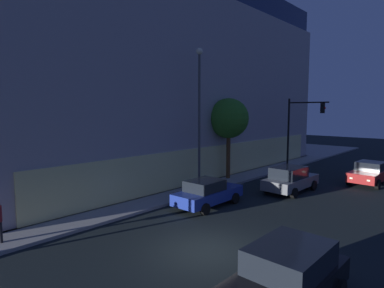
# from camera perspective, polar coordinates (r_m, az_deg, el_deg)

# --- Properties ---
(ground_plane) EXTENTS (120.00, 120.00, 0.00)m
(ground_plane) POSITION_cam_1_polar(r_m,az_deg,el_deg) (12.97, 2.73, -18.61)
(ground_plane) COLOR black
(modern_building) EXTENTS (33.30, 30.87, 16.26)m
(modern_building) POSITION_cam_1_polar(r_m,az_deg,el_deg) (36.25, -14.66, 10.06)
(modern_building) COLOR #4C4C51
(modern_building) RESTS_ON ground
(traffic_light_far_corner) EXTENTS (0.53, 3.61, 6.34)m
(traffic_light_far_corner) POSITION_cam_1_polar(r_m,az_deg,el_deg) (30.76, 18.80, 3.76)
(traffic_light_far_corner) COLOR black
(traffic_light_far_corner) RESTS_ON sidewalk_corner
(street_lamp_sidewalk) EXTENTS (0.44, 0.44, 9.28)m
(street_lamp_sidewalk) POSITION_cam_1_polar(r_m,az_deg,el_deg) (21.10, 1.31, 7.25)
(street_lamp_sidewalk) COLOR #4C4C4C
(street_lamp_sidewalk) RESTS_ON sidewalk_corner
(sidewalk_tree) EXTENTS (3.08, 3.08, 6.19)m
(sidewalk_tree) POSITION_cam_1_polar(r_m,az_deg,el_deg) (24.72, 6.58, 4.52)
(sidewalk_tree) COLOR brown
(sidewalk_tree) RESTS_ON sidewalk_corner
(car_black) EXTENTS (4.68, 2.25, 1.69)m
(car_black) POSITION_cam_1_polar(r_m,az_deg,el_deg) (9.81, 16.38, -21.90)
(car_black) COLOR black
(car_black) RESTS_ON ground
(car_blue) EXTENTS (4.47, 2.07, 1.53)m
(car_blue) POSITION_cam_1_polar(r_m,az_deg,el_deg) (18.24, 2.78, -8.70)
(car_blue) COLOR navy
(car_blue) RESTS_ON ground
(car_grey) EXTENTS (4.61, 2.21, 1.70)m
(car_grey) POSITION_cam_1_polar(r_m,az_deg,el_deg) (22.27, 17.15, -6.01)
(car_grey) COLOR slate
(car_grey) RESTS_ON ground
(car_red) EXTENTS (4.13, 2.21, 1.65)m
(car_red) POSITION_cam_1_polar(r_m,az_deg,el_deg) (26.79, 29.14, -4.56)
(car_red) COLOR maroon
(car_red) RESTS_ON ground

